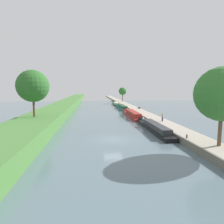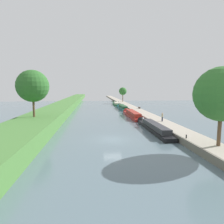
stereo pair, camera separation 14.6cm
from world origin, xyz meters
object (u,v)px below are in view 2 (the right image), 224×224
(narrowboat_red, at_px, (132,114))
(person_walking, at_px, (162,117))
(narrowboat_black, at_px, (153,127))
(narrowboat_teal, at_px, (122,107))
(park_bench, at_px, (139,107))
(narrowboat_green, at_px, (116,104))
(mooring_bollard_near, at_px, (186,136))
(mooring_bollard_far, at_px, (119,102))

(narrowboat_red, relative_size, person_walking, 9.64)
(narrowboat_black, distance_m, narrowboat_teal, 32.92)
(narrowboat_teal, distance_m, park_bench, 7.68)
(narrowboat_teal, xyz_separation_m, narrowboat_green, (-0.18, 15.52, -0.09))
(narrowboat_teal, distance_m, person_walking, 29.23)
(narrowboat_teal, bearing_deg, mooring_bollard_near, -87.64)
(person_walking, xyz_separation_m, mooring_bollard_far, (-1.43, 50.23, -0.65))
(narrowboat_green, bearing_deg, park_bench, -78.38)
(mooring_bollard_far, bearing_deg, person_walking, -88.37)
(narrowboat_red, xyz_separation_m, mooring_bollard_far, (1.95, 38.41, 0.44))
(narrowboat_red, distance_m, mooring_bollard_near, 24.15)
(narrowboat_red, height_order, park_bench, narrowboat_red)
(narrowboat_black, xyz_separation_m, mooring_bollard_near, (1.61, -8.37, 0.48))
(narrowboat_green, bearing_deg, mooring_bollard_near, -88.10)
(narrowboat_teal, relative_size, park_bench, 9.85)
(narrowboat_teal, xyz_separation_m, person_walking, (3.13, -29.04, 1.11))
(narrowboat_green, height_order, mooring_bollard_far, mooring_bollard_far)
(narrowboat_black, height_order, narrowboat_green, narrowboat_black)
(narrowboat_black, bearing_deg, narrowboat_teal, 90.17)
(mooring_bollard_far, distance_m, park_bench, 27.65)
(narrowboat_black, distance_m, mooring_bollard_far, 54.13)
(narrowboat_green, distance_m, person_walking, 44.70)
(narrowboat_red, relative_size, narrowboat_green, 1.29)
(narrowboat_teal, bearing_deg, narrowboat_red, -90.83)
(narrowboat_black, distance_m, narrowboat_red, 15.70)
(narrowboat_red, xyz_separation_m, narrowboat_green, (0.06, 32.74, -0.11))
(narrowboat_teal, relative_size, mooring_bollard_far, 32.84)
(narrowboat_teal, bearing_deg, person_walking, -83.85)
(mooring_bollard_near, bearing_deg, narrowboat_teal, 92.36)
(mooring_bollard_near, xyz_separation_m, park_bench, (2.61, 34.96, 0.12))
(narrowboat_green, bearing_deg, narrowboat_red, -90.11)
(narrowboat_red, xyz_separation_m, park_bench, (4.56, 10.88, 0.56))
(narrowboat_green, xyz_separation_m, park_bench, (4.49, -21.85, 0.67))
(narrowboat_red, xyz_separation_m, person_walking, (3.38, -11.82, 1.09))
(mooring_bollard_far, height_order, park_bench, park_bench)
(narrowboat_teal, bearing_deg, narrowboat_black, -89.83)
(narrowboat_green, height_order, park_bench, park_bench)
(narrowboat_black, bearing_deg, narrowboat_green, 90.33)
(narrowboat_black, xyz_separation_m, narrowboat_red, (-0.34, 15.70, 0.04))
(narrowboat_black, relative_size, narrowboat_teal, 1.05)
(narrowboat_black, height_order, narrowboat_teal, narrowboat_teal)
(mooring_bollard_far, bearing_deg, narrowboat_teal, -94.59)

